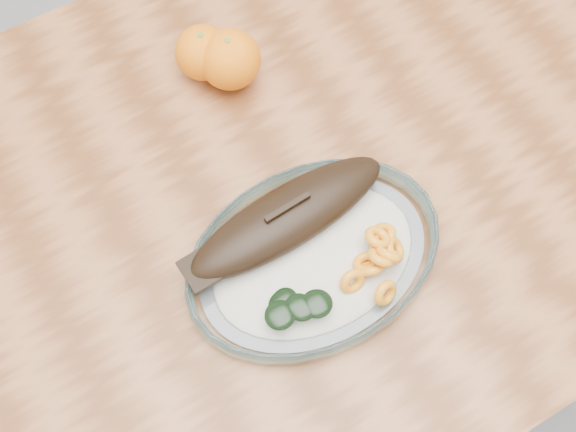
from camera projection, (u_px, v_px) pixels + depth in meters
The scene contains 5 objects.
ground at pixel (287, 334), 1.59m from camera, with size 3.00×3.00×0.00m, color slate.
dining_table at pixel (286, 212), 1.00m from camera, with size 1.20×0.80×0.75m.
plated_meal at pixel (312, 254), 0.85m from camera, with size 0.58×0.58×0.08m.
orange_left at pixel (203, 53), 0.95m from camera, with size 0.07×0.07×0.07m, color #DE6204.
orange_right at pixel (230, 59), 0.94m from camera, with size 0.08×0.08×0.08m, color #DE6204.
Camera 1 is at (-0.21, -0.36, 1.56)m, focal length 45.00 mm.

